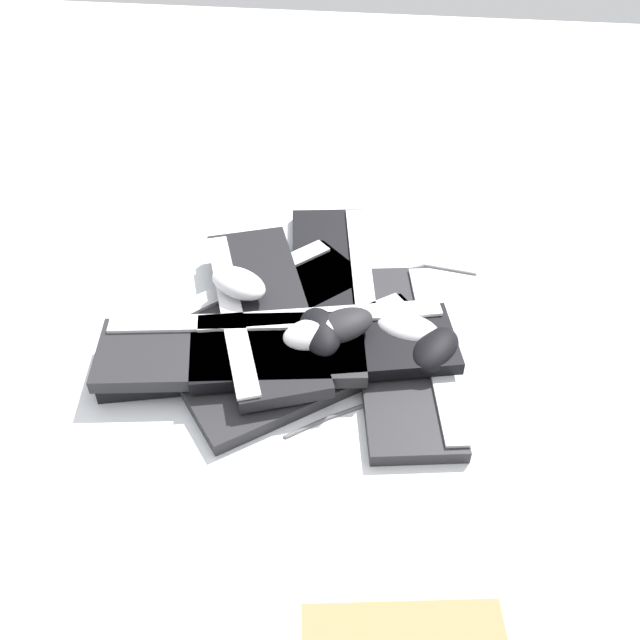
{
  "coord_description": "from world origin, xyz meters",
  "views": [
    {
      "loc": [
        0.11,
        -0.89,
        0.88
      ],
      "look_at": [
        0.01,
        0.02,
        0.03
      ],
      "focal_mm": 40.0,
      "sensor_mm": 36.0,
      "label": 1
    }
  ],
  "objects_px": {
    "keyboard_6": "(232,350)",
    "keyboard_7": "(324,345)",
    "mouse_4": "(320,331)",
    "keyboard_4": "(316,365)",
    "keyboard_0": "(404,354)",
    "keyboard_3": "(233,353)",
    "mouse_3": "(435,350)",
    "mouse_1": "(239,283)",
    "mouse_5": "(316,333)",
    "keyboard_1": "(334,280)",
    "mouse_0": "(408,329)",
    "keyboard_2": "(251,307)",
    "mouse_2": "(343,325)",
    "keyboard_5": "(262,308)"
  },
  "relations": [
    {
      "from": "keyboard_5",
      "to": "mouse_5",
      "type": "relative_size",
      "value": 4.23
    },
    {
      "from": "keyboard_6",
      "to": "keyboard_0",
      "type": "bearing_deg",
      "value": 10.69
    },
    {
      "from": "mouse_4",
      "to": "keyboard_0",
      "type": "bearing_deg",
      "value": 83.17
    },
    {
      "from": "keyboard_1",
      "to": "keyboard_5",
      "type": "bearing_deg",
      "value": -131.48
    },
    {
      "from": "keyboard_5",
      "to": "mouse_0",
      "type": "xyz_separation_m",
      "value": [
        0.26,
        -0.03,
        0.01
      ]
    },
    {
      "from": "keyboard_1",
      "to": "keyboard_2",
      "type": "height_order",
      "value": "same"
    },
    {
      "from": "keyboard_7",
      "to": "mouse_0",
      "type": "distance_m",
      "value": 0.15
    },
    {
      "from": "keyboard_4",
      "to": "keyboard_7",
      "type": "height_order",
      "value": "keyboard_7"
    },
    {
      "from": "mouse_1",
      "to": "mouse_5",
      "type": "bearing_deg",
      "value": -6.52
    },
    {
      "from": "keyboard_1",
      "to": "mouse_4",
      "type": "bearing_deg",
      "value": -90.69
    },
    {
      "from": "keyboard_6",
      "to": "mouse_3",
      "type": "height_order",
      "value": "mouse_3"
    },
    {
      "from": "keyboard_3",
      "to": "keyboard_5",
      "type": "bearing_deg",
      "value": 66.08
    },
    {
      "from": "mouse_0",
      "to": "mouse_1",
      "type": "xyz_separation_m",
      "value": [
        -0.3,
        0.05,
        0.03
      ]
    },
    {
      "from": "keyboard_2",
      "to": "mouse_4",
      "type": "xyz_separation_m",
      "value": [
        0.14,
        -0.12,
        0.07
      ]
    },
    {
      "from": "mouse_3",
      "to": "keyboard_6",
      "type": "bearing_deg",
      "value": 122.84
    },
    {
      "from": "mouse_4",
      "to": "mouse_5",
      "type": "bearing_deg",
      "value": -68.8
    },
    {
      "from": "keyboard_3",
      "to": "keyboard_4",
      "type": "relative_size",
      "value": 1.04
    },
    {
      "from": "keyboard_2",
      "to": "mouse_5",
      "type": "distance_m",
      "value": 0.19
    },
    {
      "from": "keyboard_0",
      "to": "mouse_3",
      "type": "xyz_separation_m",
      "value": [
        0.05,
        -0.02,
        0.04
      ]
    },
    {
      "from": "keyboard_2",
      "to": "keyboard_3",
      "type": "xyz_separation_m",
      "value": [
        -0.01,
        -0.12,
        0.0
      ]
    },
    {
      "from": "mouse_4",
      "to": "keyboard_2",
      "type": "bearing_deg",
      "value": -149.19
    },
    {
      "from": "keyboard_2",
      "to": "keyboard_7",
      "type": "distance_m",
      "value": 0.19
    },
    {
      "from": "keyboard_1",
      "to": "mouse_5",
      "type": "relative_size",
      "value": 4.15
    },
    {
      "from": "mouse_4",
      "to": "mouse_1",
      "type": "bearing_deg",
      "value": -143.18
    },
    {
      "from": "mouse_3",
      "to": "mouse_5",
      "type": "height_order",
      "value": "mouse_5"
    },
    {
      "from": "keyboard_3",
      "to": "keyboard_6",
      "type": "relative_size",
      "value": 1.01
    },
    {
      "from": "mouse_2",
      "to": "keyboard_5",
      "type": "bearing_deg",
      "value": 119.18
    },
    {
      "from": "keyboard_1",
      "to": "keyboard_7",
      "type": "relative_size",
      "value": 0.99
    },
    {
      "from": "keyboard_1",
      "to": "mouse_4",
      "type": "relative_size",
      "value": 4.15
    },
    {
      "from": "keyboard_6",
      "to": "keyboard_7",
      "type": "bearing_deg",
      "value": 11.28
    },
    {
      "from": "mouse_3",
      "to": "mouse_5",
      "type": "xyz_separation_m",
      "value": [
        -0.2,
        -0.01,
        0.03
      ]
    },
    {
      "from": "keyboard_3",
      "to": "mouse_2",
      "type": "bearing_deg",
      "value": 5.76
    },
    {
      "from": "keyboard_1",
      "to": "keyboard_5",
      "type": "xyz_separation_m",
      "value": [
        -0.11,
        -0.13,
        0.03
      ]
    },
    {
      "from": "keyboard_1",
      "to": "keyboard_7",
      "type": "distance_m",
      "value": 0.21
    },
    {
      "from": "keyboard_2",
      "to": "mouse_2",
      "type": "bearing_deg",
      "value": -29.71
    },
    {
      "from": "mouse_5",
      "to": "keyboard_6",
      "type": "bearing_deg",
      "value": -15.72
    },
    {
      "from": "keyboard_1",
      "to": "mouse_3",
      "type": "height_order",
      "value": "mouse_3"
    },
    {
      "from": "keyboard_2",
      "to": "keyboard_5",
      "type": "relative_size",
      "value": 0.91
    },
    {
      "from": "keyboard_5",
      "to": "mouse_3",
      "type": "height_order",
      "value": "mouse_3"
    },
    {
      "from": "keyboard_2",
      "to": "mouse_4",
      "type": "height_order",
      "value": "mouse_4"
    },
    {
      "from": "mouse_2",
      "to": "mouse_3",
      "type": "height_order",
      "value": "mouse_2"
    },
    {
      "from": "keyboard_2",
      "to": "mouse_1",
      "type": "bearing_deg",
      "value": -142.17
    },
    {
      "from": "mouse_0",
      "to": "mouse_2",
      "type": "xyz_separation_m",
      "value": [
        -0.11,
        -0.04,
        0.03
      ]
    },
    {
      "from": "mouse_5",
      "to": "keyboard_7",
      "type": "bearing_deg",
      "value": -159.12
    },
    {
      "from": "keyboard_2",
      "to": "mouse_5",
      "type": "height_order",
      "value": "mouse_5"
    },
    {
      "from": "keyboard_1",
      "to": "mouse_2",
      "type": "xyz_separation_m",
      "value": [
        0.03,
        -0.2,
        0.07
      ]
    },
    {
      "from": "mouse_4",
      "to": "keyboard_4",
      "type": "bearing_deg",
      "value": -37.16
    },
    {
      "from": "mouse_0",
      "to": "mouse_1",
      "type": "bearing_deg",
      "value": 4.21
    },
    {
      "from": "keyboard_5",
      "to": "keyboard_3",
      "type": "bearing_deg",
      "value": -113.92
    },
    {
      "from": "keyboard_0",
      "to": "keyboard_3",
      "type": "bearing_deg",
      "value": -174.03
    }
  ]
}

